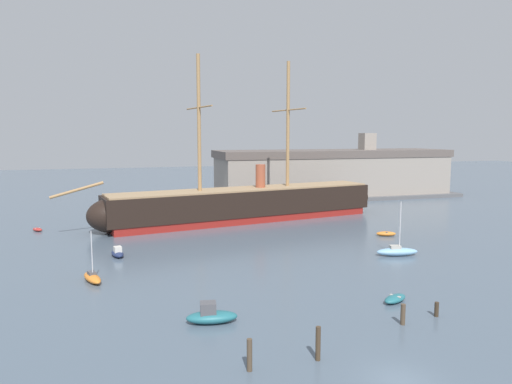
{
  "coord_description": "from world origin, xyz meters",
  "views": [
    {
      "loc": [
        -16.24,
        -23.26,
        14.89
      ],
      "look_at": [
        3.22,
        41.02,
        6.74
      ],
      "focal_mm": 32.91,
      "sensor_mm": 36.0,
      "label": 1
    }
  ],
  "objects_px": {
    "mooring_piling_right_pair": "(437,309)",
    "dockside_warehouse_right": "(333,174)",
    "mooring_piling_midwater": "(318,344)",
    "dinghy_alongside_stern": "(386,234)",
    "tall_ship": "(246,204)",
    "motorboat_alongside_bow": "(117,253)",
    "dinghy_foreground_right": "(395,299)",
    "dinghy_far_left": "(37,229)",
    "sailboat_mid_right": "(397,251)",
    "mooring_piling_nearest": "(403,314)",
    "motorboat_foreground_left": "(211,316)",
    "mooring_piling_left_pair": "(249,355)",
    "sailboat_mid_left": "(92,277)"
  },
  "relations": [
    {
      "from": "tall_ship",
      "to": "motorboat_alongside_bow",
      "type": "bearing_deg",
      "value": -138.92
    },
    {
      "from": "mooring_piling_midwater",
      "to": "dockside_warehouse_right",
      "type": "distance_m",
      "value": 84.2
    },
    {
      "from": "motorboat_foreground_left",
      "to": "dinghy_far_left",
      "type": "xyz_separation_m",
      "value": [
        -18.83,
        43.4,
        -0.34
      ]
    },
    {
      "from": "sailboat_mid_left",
      "to": "mooring_piling_midwater",
      "type": "height_order",
      "value": "sailboat_mid_left"
    },
    {
      "from": "motorboat_alongside_bow",
      "to": "dinghy_far_left",
      "type": "height_order",
      "value": "motorboat_alongside_bow"
    },
    {
      "from": "dinghy_foreground_right",
      "to": "mooring_piling_midwater",
      "type": "height_order",
      "value": "mooring_piling_midwater"
    },
    {
      "from": "motorboat_alongside_bow",
      "to": "mooring_piling_midwater",
      "type": "distance_m",
      "value": 34.19
    },
    {
      "from": "mooring_piling_right_pair",
      "to": "mooring_piling_midwater",
      "type": "bearing_deg",
      "value": -161.72
    },
    {
      "from": "dinghy_foreground_right",
      "to": "motorboat_alongside_bow",
      "type": "xyz_separation_m",
      "value": [
        -23.69,
        23.78,
        0.13
      ]
    },
    {
      "from": "dinghy_alongside_stern",
      "to": "mooring_piling_nearest",
      "type": "xyz_separation_m",
      "value": [
        -16.94,
        -29.22,
        0.5
      ]
    },
    {
      "from": "motorboat_foreground_left",
      "to": "mooring_piling_nearest",
      "type": "bearing_deg",
      "value": -18.06
    },
    {
      "from": "sailboat_mid_left",
      "to": "dinghy_alongside_stern",
      "type": "height_order",
      "value": "sailboat_mid_left"
    },
    {
      "from": "motorboat_alongside_bow",
      "to": "sailboat_mid_left",
      "type": "bearing_deg",
      "value": -104.89
    },
    {
      "from": "sailboat_mid_right",
      "to": "dockside_warehouse_right",
      "type": "bearing_deg",
      "value": 72.02
    },
    {
      "from": "mooring_piling_left_pair",
      "to": "dockside_warehouse_right",
      "type": "distance_m",
      "value": 86.49
    },
    {
      "from": "dockside_warehouse_right",
      "to": "sailboat_mid_right",
      "type": "bearing_deg",
      "value": -107.98
    },
    {
      "from": "dinghy_alongside_stern",
      "to": "mooring_piling_midwater",
      "type": "distance_m",
      "value": 41.68
    },
    {
      "from": "dinghy_alongside_stern",
      "to": "mooring_piling_nearest",
      "type": "distance_m",
      "value": 33.78
    },
    {
      "from": "mooring_piling_midwater",
      "to": "dinghy_alongside_stern",
      "type": "bearing_deg",
      "value": 51.71
    },
    {
      "from": "dinghy_foreground_right",
      "to": "mooring_piling_left_pair",
      "type": "relative_size",
      "value": 1.44
    },
    {
      "from": "motorboat_alongside_bow",
      "to": "mooring_piling_nearest",
      "type": "bearing_deg",
      "value": -52.89
    },
    {
      "from": "dinghy_far_left",
      "to": "tall_ship",
      "type": "bearing_deg",
      "value": -1.47
    },
    {
      "from": "tall_ship",
      "to": "sailboat_mid_left",
      "type": "relative_size",
      "value": 10.85
    },
    {
      "from": "motorboat_alongside_bow",
      "to": "dinghy_far_left",
      "type": "relative_size",
      "value": 1.44
    },
    {
      "from": "motorboat_foreground_left",
      "to": "dinghy_alongside_stern",
      "type": "relative_size",
      "value": 1.38
    },
    {
      "from": "sailboat_mid_left",
      "to": "dinghy_far_left",
      "type": "height_order",
      "value": "sailboat_mid_left"
    },
    {
      "from": "mooring_piling_nearest",
      "to": "motorboat_alongside_bow",
      "type": "bearing_deg",
      "value": 127.11
    },
    {
      "from": "tall_ship",
      "to": "dockside_warehouse_right",
      "type": "height_order",
      "value": "tall_ship"
    },
    {
      "from": "sailboat_mid_right",
      "to": "mooring_piling_left_pair",
      "type": "bearing_deg",
      "value": -138.86
    },
    {
      "from": "motorboat_alongside_bow",
      "to": "dockside_warehouse_right",
      "type": "height_order",
      "value": "dockside_warehouse_right"
    },
    {
      "from": "mooring_piling_right_pair",
      "to": "dockside_warehouse_right",
      "type": "distance_m",
      "value": 75.48
    },
    {
      "from": "tall_ship",
      "to": "mooring_piling_nearest",
      "type": "bearing_deg",
      "value": -90.38
    },
    {
      "from": "tall_ship",
      "to": "motorboat_foreground_left",
      "type": "bearing_deg",
      "value": -109.12
    },
    {
      "from": "dinghy_far_left",
      "to": "mooring_piling_nearest",
      "type": "bearing_deg",
      "value": -55.34
    },
    {
      "from": "sailboat_mid_left",
      "to": "mooring_piling_left_pair",
      "type": "xyz_separation_m",
      "value": [
        10.33,
        -22.26,
        0.62
      ]
    },
    {
      "from": "tall_ship",
      "to": "dinghy_alongside_stern",
      "type": "height_order",
      "value": "tall_ship"
    },
    {
      "from": "mooring_piling_right_pair",
      "to": "mooring_piling_midwater",
      "type": "relative_size",
      "value": 0.52
    },
    {
      "from": "dinghy_foreground_right",
      "to": "mooring_piling_midwater",
      "type": "bearing_deg",
      "value": -144.3
    },
    {
      "from": "dinghy_foreground_right",
      "to": "tall_ship",
      "type": "bearing_deg",
      "value": 92.63
    },
    {
      "from": "motorboat_foreground_left",
      "to": "mooring_piling_left_pair",
      "type": "distance_m",
      "value": 8.3
    },
    {
      "from": "dinghy_alongside_stern",
      "to": "mooring_piling_right_pair",
      "type": "distance_m",
      "value": 31.5
    },
    {
      "from": "dockside_warehouse_right",
      "to": "mooring_piling_midwater",
      "type": "bearing_deg",
      "value": -116.79
    },
    {
      "from": "dinghy_far_left",
      "to": "mooring_piling_left_pair",
      "type": "distance_m",
      "value": 55.26
    },
    {
      "from": "motorboat_foreground_left",
      "to": "mooring_piling_left_pair",
      "type": "relative_size",
      "value": 2.02
    },
    {
      "from": "tall_ship",
      "to": "sailboat_mid_right",
      "type": "relative_size",
      "value": 8.49
    },
    {
      "from": "sailboat_mid_right",
      "to": "motorboat_alongside_bow",
      "type": "xyz_separation_m",
      "value": [
        -33.29,
        9.57,
        -0.1
      ]
    },
    {
      "from": "tall_ship",
      "to": "motorboat_foreground_left",
      "type": "height_order",
      "value": "tall_ship"
    },
    {
      "from": "tall_ship",
      "to": "mooring_piling_left_pair",
      "type": "relative_size",
      "value": 27.07
    },
    {
      "from": "motorboat_alongside_bow",
      "to": "mooring_piling_left_pair",
      "type": "xyz_separation_m",
      "value": [
        7.78,
        -31.85,
        0.6
      ]
    },
    {
      "from": "motorboat_alongside_bow",
      "to": "dinghy_foreground_right",
      "type": "bearing_deg",
      "value": -45.11
    }
  ]
}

